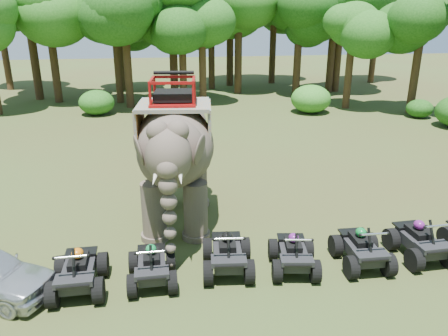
{
  "coord_description": "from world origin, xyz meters",
  "views": [
    {
      "loc": [
        -1.95,
        -11.41,
        6.51
      ],
      "look_at": [
        0.0,
        1.2,
        1.9
      ],
      "focal_mm": 35.0,
      "sensor_mm": 36.0,
      "label": 1
    }
  ],
  "objects_px": {
    "atv_3": "(294,249)",
    "atv_5": "(421,236)",
    "atv_1": "(152,261)",
    "atv_0": "(78,266)",
    "elephant": "(175,152)",
    "atv_4": "(362,244)",
    "atv_2": "(228,249)"
  },
  "relations": [
    {
      "from": "atv_1",
      "to": "atv_5",
      "type": "distance_m",
      "value": 7.34
    },
    {
      "from": "elephant",
      "to": "atv_3",
      "type": "xyz_separation_m",
      "value": [
        2.87,
        -3.37,
        -1.76
      ]
    },
    {
      "from": "atv_1",
      "to": "atv_3",
      "type": "relative_size",
      "value": 0.99
    },
    {
      "from": "atv_3",
      "to": "atv_2",
      "type": "bearing_deg",
      "value": -177.93
    },
    {
      "from": "atv_1",
      "to": "atv_2",
      "type": "xyz_separation_m",
      "value": [
        1.96,
        0.22,
        0.05
      ]
    },
    {
      "from": "atv_2",
      "to": "atv_0",
      "type": "bearing_deg",
      "value": -169.92
    },
    {
      "from": "atv_1",
      "to": "elephant",
      "type": "bearing_deg",
      "value": 75.87
    },
    {
      "from": "atv_2",
      "to": "atv_3",
      "type": "bearing_deg",
      "value": -1.18
    },
    {
      "from": "atv_0",
      "to": "atv_1",
      "type": "height_order",
      "value": "atv_0"
    },
    {
      "from": "atv_3",
      "to": "atv_5",
      "type": "relative_size",
      "value": 0.93
    },
    {
      "from": "elephant",
      "to": "atv_2",
      "type": "xyz_separation_m",
      "value": [
        1.14,
        -3.16,
        -1.71
      ]
    },
    {
      "from": "atv_3",
      "to": "atv_5",
      "type": "xyz_separation_m",
      "value": [
        3.65,
        0.05,
        0.04
      ]
    },
    {
      "from": "elephant",
      "to": "atv_0",
      "type": "height_order",
      "value": "elephant"
    },
    {
      "from": "elephant",
      "to": "atv_5",
      "type": "height_order",
      "value": "elephant"
    },
    {
      "from": "atv_1",
      "to": "atv_5",
      "type": "height_order",
      "value": "atv_5"
    },
    {
      "from": "elephant",
      "to": "atv_1",
      "type": "relative_size",
      "value": 3.44
    },
    {
      "from": "atv_0",
      "to": "atv_4",
      "type": "distance_m",
      "value": 7.35
    },
    {
      "from": "elephant",
      "to": "atv_4",
      "type": "relative_size",
      "value": 3.29
    },
    {
      "from": "atv_0",
      "to": "atv_4",
      "type": "relative_size",
      "value": 1.03
    },
    {
      "from": "atv_2",
      "to": "atv_3",
      "type": "height_order",
      "value": "atv_2"
    },
    {
      "from": "atv_0",
      "to": "atv_2",
      "type": "height_order",
      "value": "atv_2"
    },
    {
      "from": "elephant",
      "to": "atv_5",
      "type": "xyz_separation_m",
      "value": [
        6.52,
        -3.32,
        -1.71
      ]
    },
    {
      "from": "atv_2",
      "to": "atv_5",
      "type": "distance_m",
      "value": 5.38
    },
    {
      "from": "atv_0",
      "to": "atv_4",
      "type": "bearing_deg",
      "value": -0.62
    },
    {
      "from": "atv_1",
      "to": "atv_4",
      "type": "distance_m",
      "value": 5.57
    },
    {
      "from": "atv_1",
      "to": "atv_4",
      "type": "relative_size",
      "value": 0.96
    },
    {
      "from": "elephant",
      "to": "atv_1",
      "type": "distance_m",
      "value": 3.9
    },
    {
      "from": "atv_3",
      "to": "atv_5",
      "type": "distance_m",
      "value": 3.65
    },
    {
      "from": "atv_1",
      "to": "atv_3",
      "type": "distance_m",
      "value": 3.7
    },
    {
      "from": "atv_5",
      "to": "atv_1",
      "type": "bearing_deg",
      "value": 178.39
    },
    {
      "from": "atv_0",
      "to": "atv_2",
      "type": "distance_m",
      "value": 3.75
    },
    {
      "from": "elephant",
      "to": "atv_3",
      "type": "distance_m",
      "value": 4.76
    }
  ]
}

